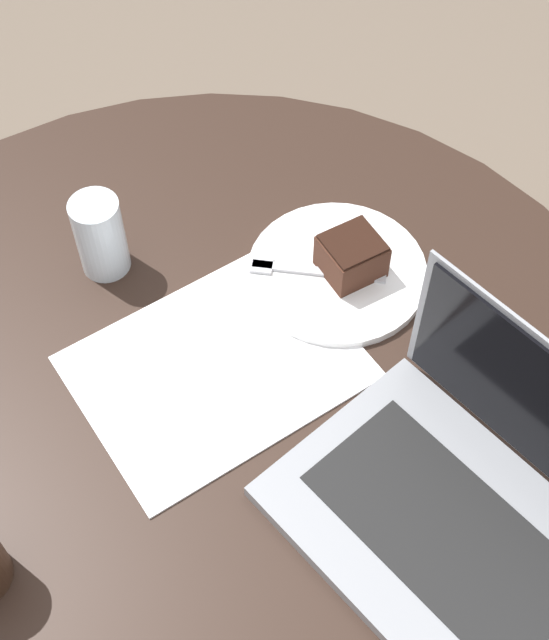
% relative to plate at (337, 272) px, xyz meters
% --- Properties ---
extents(ground_plane, '(12.00, 12.00, 0.00)m').
position_rel_plate_xyz_m(ground_plane, '(-0.17, -0.19, -0.77)').
color(ground_plane, '#6B5B4C').
extents(dining_table, '(1.10, 1.10, 0.76)m').
position_rel_plate_xyz_m(dining_table, '(-0.17, -0.19, -0.18)').
color(dining_table, black).
rests_on(dining_table, ground_plane).
extents(paper_document, '(0.40, 0.38, 0.00)m').
position_rel_plate_xyz_m(paper_document, '(-0.15, -0.14, -0.00)').
color(paper_document, white).
rests_on(paper_document, dining_table).
extents(plate, '(0.23, 0.23, 0.01)m').
position_rel_plate_xyz_m(plate, '(0.00, 0.00, 0.00)').
color(plate, white).
rests_on(plate, dining_table).
extents(cake_slice, '(0.09, 0.09, 0.05)m').
position_rel_plate_xyz_m(cake_slice, '(0.02, -0.00, 0.03)').
color(cake_slice, '#472619').
rests_on(cake_slice, plate).
extents(fork, '(0.17, 0.05, 0.00)m').
position_rel_plate_xyz_m(fork, '(-0.04, -0.00, 0.01)').
color(fork, silver).
rests_on(fork, plate).
extents(water_glass, '(0.06, 0.06, 0.11)m').
position_rel_plate_xyz_m(water_glass, '(-0.30, 0.03, 0.05)').
color(water_glass, silver).
rests_on(water_glass, dining_table).
extents(laptop, '(0.42, 0.43, 0.21)m').
position_rel_plate_xyz_m(laptop, '(0.11, -0.33, 0.03)').
color(laptop, gray).
rests_on(laptop, dining_table).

